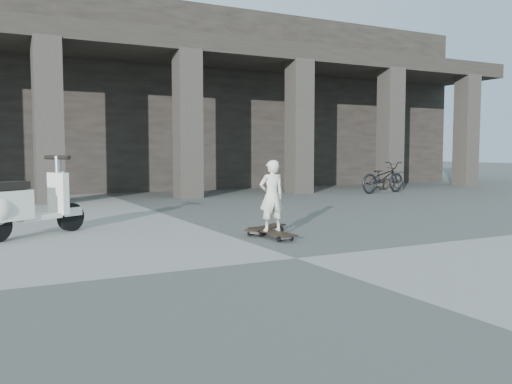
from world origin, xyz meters
name	(u,v)px	position (x,y,z in m)	size (l,w,h in m)	color
ground	(296,258)	(0.00, 0.00, 0.00)	(90.00, 90.00, 0.00)	#4A4A47
colonnade	(84,99)	(0.00, 13.77, 3.03)	(28.00, 8.82, 6.00)	black
longboard	(272,232)	(0.48, 1.47, 0.08)	(0.29, 1.05, 0.10)	black
skateboard_spare	(266,228)	(0.61, 1.88, 0.08)	(0.89, 0.65, 0.11)	black
child	(272,196)	(0.48, 1.47, 0.63)	(0.38, 0.25, 1.05)	silver
scooter	(17,206)	(-2.87, 3.09, 0.48)	(1.57, 1.05, 1.22)	black
bicycle	(383,177)	(7.61, 7.30, 0.47)	(0.63, 1.80, 0.94)	black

